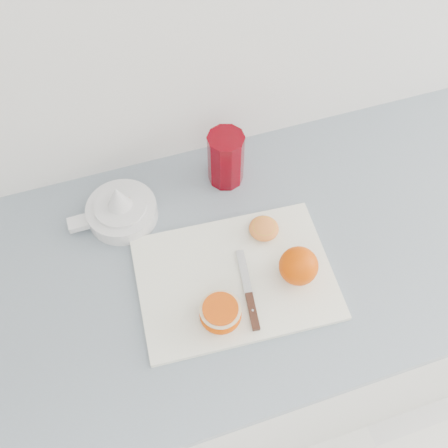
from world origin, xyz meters
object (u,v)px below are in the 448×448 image
red_tumbler (226,160)px  cutting_board (235,278)px  half_orange (220,314)px  citrus_juicer (121,210)px  counter (218,337)px

red_tumbler → cutting_board: bearing=-104.0°
half_orange → red_tumbler: 0.35m
cutting_board → citrus_juicer: (-0.18, 0.22, 0.02)m
citrus_juicer → half_orange: bearing=-66.3°
half_orange → counter: bearing=76.9°
half_orange → red_tumbler: (0.12, 0.33, 0.03)m
cutting_board → red_tumbler: size_ratio=2.89×
half_orange → cutting_board: bearing=54.0°
red_tumbler → citrus_juicer: bearing=-172.2°
citrus_juicer → counter: bearing=-46.0°
citrus_juicer → cutting_board: bearing=-49.8°
counter → citrus_juicer: bearing=134.0°
half_orange → red_tumbler: size_ratio=0.59×
cutting_board → citrus_juicer: citrus_juicer is taller
citrus_juicer → red_tumbler: (0.25, 0.03, 0.03)m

